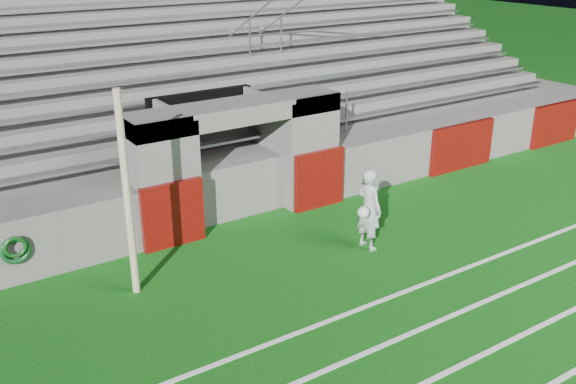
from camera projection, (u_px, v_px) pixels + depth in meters
ground at (333, 281)px, 11.67m from camera, size 90.00×90.00×0.00m
field_post at (127, 196)px, 10.66m from camera, size 0.13×0.13×3.64m
stadium_structure at (156, 109)px, 17.28m from camera, size 26.00×8.48×5.42m
goalkeeper_with_ball at (369, 209)px, 12.62m from camera, size 0.66×0.65×1.68m
hose_coil at (15, 249)px, 11.22m from camera, size 0.53×0.14×0.56m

